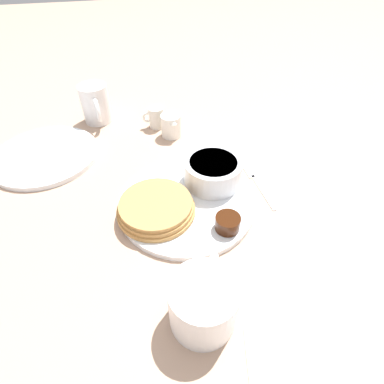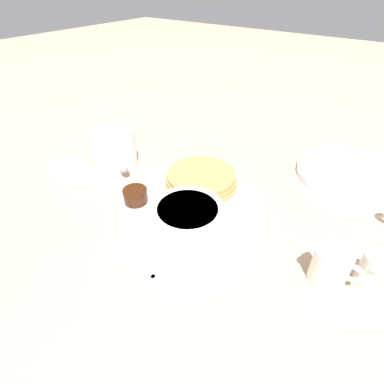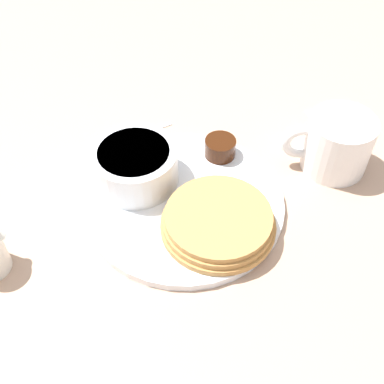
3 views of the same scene
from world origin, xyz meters
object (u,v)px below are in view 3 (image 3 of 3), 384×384
at_px(plate, 185,202).
at_px(bowl, 135,164).
at_px(coffee_mug, 336,144).
at_px(fork, 120,140).

distance_m(plate, bowl, 0.09).
xyz_separation_m(coffee_mug, fork, (0.27, -0.19, -0.04)).
bearing_deg(coffee_mug, bowl, -18.28).
xyz_separation_m(bowl, coffee_mug, (-0.28, 0.09, 0.00)).
bearing_deg(bowl, fork, -95.89).
distance_m(plate, fork, 0.17).
xyz_separation_m(bowl, fork, (-0.01, -0.10, -0.04)).
bearing_deg(fork, bowl, 84.11).
height_order(plate, bowl, bowl).
bearing_deg(coffee_mug, fork, -35.59).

